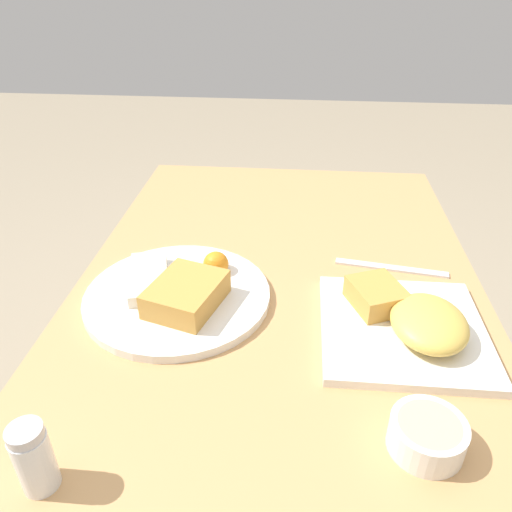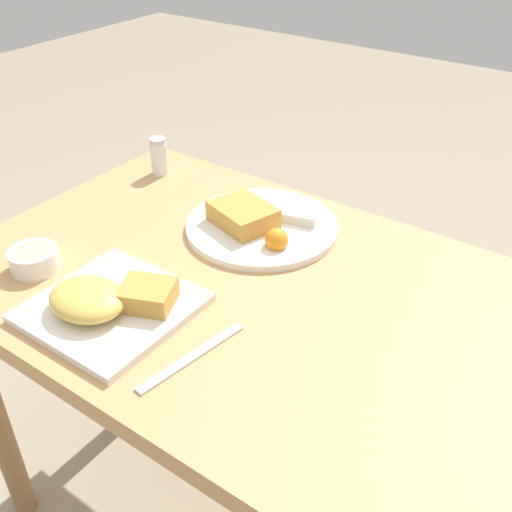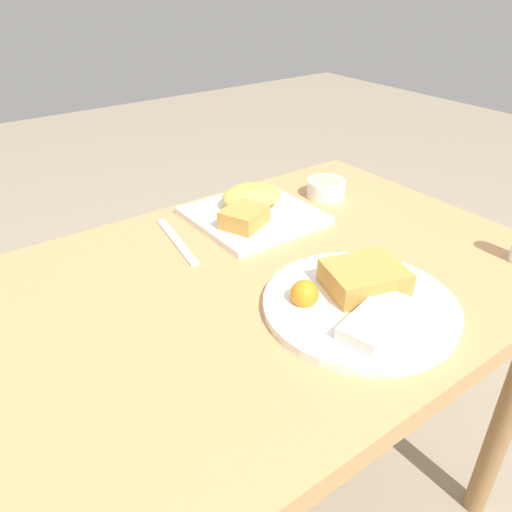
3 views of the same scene
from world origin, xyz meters
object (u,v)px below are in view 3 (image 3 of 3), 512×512
at_px(plate_oval_far, 360,299).
at_px(butter_knife, 176,241).
at_px(plate_square_near, 251,208).
at_px(sauce_ramekin, 326,188).

relative_size(plate_oval_far, butter_knife, 1.52).
xyz_separation_m(plate_oval_far, butter_knife, (0.13, -0.35, -0.01)).
xyz_separation_m(plate_square_near, sauce_ramekin, (-0.20, 0.01, -0.00)).
bearing_deg(butter_knife, sauce_ramekin, 96.88).
distance_m(plate_square_near, butter_knife, 0.18).
relative_size(plate_square_near, sauce_ramekin, 2.76).
height_order(sauce_ramekin, butter_knife, sauce_ramekin).
distance_m(plate_oval_far, butter_knife, 0.38).
height_order(plate_square_near, sauce_ramekin, plate_square_near).
bearing_deg(sauce_ramekin, plate_square_near, -3.59).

